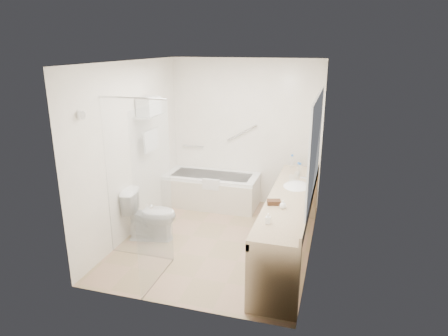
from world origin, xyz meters
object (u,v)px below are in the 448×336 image
(bathtub, at_px, (212,190))
(amenity_basket, at_px, (274,202))
(vanity_counter, at_px, (290,211))
(water_bottle_left, at_px, (298,169))
(toilet, at_px, (150,215))

(bathtub, height_order, amenity_basket, amenity_basket)
(vanity_counter, bearing_deg, water_bottle_left, 90.23)
(toilet, height_order, water_bottle_left, water_bottle_left)
(amenity_basket, bearing_deg, bathtub, 128.27)
(bathtub, xyz_separation_m, vanity_counter, (1.52, -1.39, 0.36))
(toilet, bearing_deg, water_bottle_left, -75.72)
(bathtub, distance_m, vanity_counter, 2.09)
(bathtub, relative_size, toilet, 2.14)
(vanity_counter, height_order, amenity_basket, vanity_counter)
(toilet, bearing_deg, vanity_counter, -99.07)
(bathtub, height_order, water_bottle_left, water_bottle_left)
(vanity_counter, height_order, water_bottle_left, water_bottle_left)
(vanity_counter, bearing_deg, toilet, -177.91)
(amenity_basket, bearing_deg, water_bottle_left, 82.59)
(vanity_counter, xyz_separation_m, water_bottle_left, (-0.00, 0.87, 0.30))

